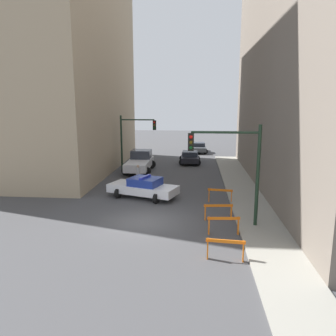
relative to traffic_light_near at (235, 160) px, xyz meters
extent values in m
plane|color=#424244|center=(-4.73, 0.23, -3.53)|extent=(120.00, 120.00, 0.00)
cube|color=gray|center=(1.47, 0.23, -3.47)|extent=(2.40, 44.00, 0.12)
cube|color=tan|center=(-16.73, 14.23, 7.90)|extent=(14.00, 20.00, 22.87)
cylinder|color=black|center=(1.17, 0.01, -0.81)|extent=(0.18, 0.18, 5.20)
cylinder|color=black|center=(-0.53, 0.01, 1.39)|extent=(3.40, 0.12, 0.12)
cube|color=black|center=(-2.23, 0.01, 0.89)|extent=(0.30, 0.22, 0.90)
sphere|color=red|center=(-2.23, -0.14, 1.16)|extent=(0.18, 0.18, 0.18)
sphere|color=#4C3D0C|center=(-2.23, -0.14, 0.89)|extent=(0.18, 0.18, 0.18)
sphere|color=#0C4219|center=(-2.23, -0.14, 0.62)|extent=(0.18, 0.18, 0.18)
cylinder|color=black|center=(-9.13, 14.19, -0.93)|extent=(0.18, 0.18, 5.20)
cylinder|color=black|center=(-7.53, 14.19, 1.27)|extent=(3.20, 0.12, 0.12)
cube|color=black|center=(-5.93, 14.19, 0.77)|extent=(0.30, 0.22, 0.90)
sphere|color=red|center=(-5.93, 14.04, 1.04)|extent=(0.18, 0.18, 0.18)
sphere|color=#4C3D0C|center=(-5.93, 14.04, 0.77)|extent=(0.18, 0.18, 0.18)
sphere|color=#0C4219|center=(-5.93, 14.04, 0.50)|extent=(0.18, 0.18, 0.18)
cube|color=white|center=(-5.55, 4.87, -2.93)|extent=(5.05, 3.32, 0.55)
cube|color=navy|center=(-5.37, 4.81, -2.39)|extent=(2.41, 2.20, 0.52)
cylinder|color=black|center=(-7.21, 4.56, -3.20)|extent=(0.43, 0.70, 0.66)
cylinder|color=black|center=(-6.64, 6.16, -3.20)|extent=(0.43, 0.70, 0.66)
cylinder|color=black|center=(-4.47, 3.58, -3.20)|extent=(0.43, 0.70, 0.66)
cylinder|color=black|center=(-3.89, 5.18, -3.20)|extent=(0.43, 0.70, 0.66)
cube|color=#2633BF|center=(-5.37, 4.81, -2.07)|extent=(0.65, 1.37, 0.12)
cube|color=silver|center=(-7.26, 13.32, -2.78)|extent=(2.01, 5.40, 0.70)
cube|color=#2D333D|center=(-7.26, 14.40, -2.03)|extent=(1.84, 1.73, 0.80)
cylinder|color=black|center=(-8.18, 15.00, -3.13)|extent=(0.80, 0.26, 0.80)
cylinder|color=black|center=(-6.34, 14.99, -3.13)|extent=(0.80, 0.26, 0.80)
cylinder|color=black|center=(-8.19, 11.65, -3.13)|extent=(0.80, 0.26, 0.80)
cylinder|color=black|center=(-6.35, 11.65, -3.13)|extent=(0.80, 0.26, 0.80)
cube|color=black|center=(-2.66, 18.23, -2.96)|extent=(1.92, 4.35, 0.52)
cube|color=#232833|center=(-2.66, 18.05, -2.46)|extent=(1.63, 1.85, 0.48)
cylinder|color=black|center=(-3.53, 19.53, -3.22)|extent=(0.63, 0.24, 0.62)
cylinder|color=black|center=(-1.87, 19.58, -3.22)|extent=(0.63, 0.24, 0.62)
cylinder|color=black|center=(-3.45, 16.87, -3.22)|extent=(0.63, 0.24, 0.62)
cylinder|color=black|center=(-1.79, 16.92, -3.22)|extent=(0.63, 0.24, 0.62)
cube|color=#474C51|center=(-1.73, 26.08, -2.96)|extent=(2.02, 4.39, 0.52)
cube|color=#232833|center=(-1.72, 25.91, -2.46)|extent=(1.67, 1.88, 0.48)
cylinder|color=black|center=(-2.63, 27.37, -3.22)|extent=(0.63, 0.25, 0.62)
cylinder|color=black|center=(-0.97, 27.45, -3.22)|extent=(0.63, 0.25, 0.62)
cylinder|color=black|center=(-2.49, 24.70, -3.22)|extent=(0.63, 0.25, 0.62)
cylinder|color=black|center=(-0.84, 24.79, -3.22)|extent=(0.63, 0.25, 0.62)
cylinder|color=#474C66|center=(-6.43, 8.02, -3.12)|extent=(0.40, 0.40, 0.82)
cylinder|color=#B2B2B7|center=(-6.43, 8.02, -2.40)|extent=(0.51, 0.51, 0.62)
sphere|color=tan|center=(-6.43, 8.02, -1.98)|extent=(0.31, 0.31, 0.22)
cube|color=orange|center=(-0.69, -3.86, -2.70)|extent=(1.60, 0.19, 0.14)
cube|color=orange|center=(-1.41, -3.79, -3.08)|extent=(0.06, 0.16, 0.90)
cube|color=orange|center=(0.02, -3.92, -3.08)|extent=(0.06, 0.16, 0.90)
cube|color=orange|center=(-0.55, -1.14, -2.70)|extent=(1.60, 0.20, 0.14)
cube|color=orange|center=(-1.27, -1.21, -3.08)|extent=(0.06, 0.16, 0.90)
cube|color=orange|center=(0.16, -1.07, -3.08)|extent=(0.06, 0.16, 0.90)
cube|color=orange|center=(-0.69, 0.88, -2.70)|extent=(1.60, 0.23, 0.14)
cube|color=orange|center=(-1.41, 0.80, -3.08)|extent=(0.07, 0.16, 0.90)
cube|color=orange|center=(0.02, 0.96, -3.08)|extent=(0.07, 0.16, 0.90)
cube|color=orange|center=(-0.37, 4.17, -2.70)|extent=(1.59, 0.25, 0.14)
cube|color=orange|center=(-1.08, 4.26, -3.08)|extent=(0.07, 0.17, 0.90)
cube|color=orange|center=(0.35, 4.08, -3.08)|extent=(0.07, 0.17, 0.90)
camera|label=1|loc=(-1.93, -16.48, 2.84)|focal=35.00mm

